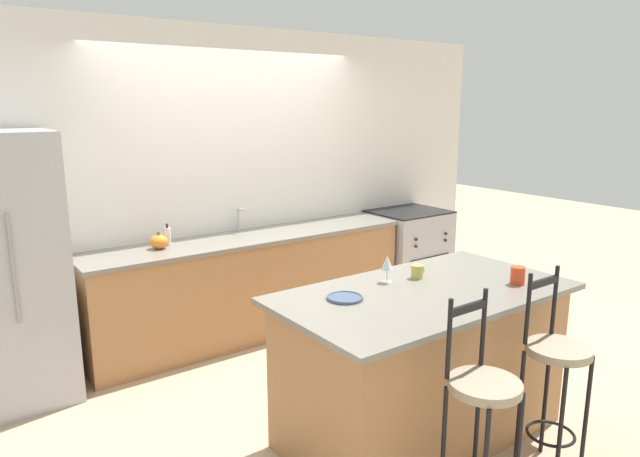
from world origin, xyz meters
TOP-DOWN VIEW (x-y plane):
  - ground_plane at (0.00, 0.00)m, footprint 18.00×18.00m
  - wall_back at (0.00, 0.66)m, footprint 6.00×0.07m
  - back_counter at (0.00, 0.36)m, footprint 2.96×0.64m
  - sink_faucet at (0.00, 0.55)m, footprint 0.02×0.13m
  - kitchen_island at (0.06, -1.69)m, footprint 1.82×0.99m
  - oven_range at (1.89, 0.31)m, footprint 0.77×0.68m
  - bar_stool_near at (-0.26, -2.40)m, footprint 0.35×0.35m
  - bar_stool_far at (0.39, -2.37)m, footprint 0.35×0.35m
  - dinner_plate at (-0.43, -1.53)m, footprint 0.21×0.21m
  - wine_glass at (-0.02, -1.44)m, footprint 0.07×0.07m
  - coffee_mug at (0.20, -1.49)m, footprint 0.11×0.08m
  - tumbler_cup at (0.61, -1.94)m, footprint 0.09×0.09m
  - pumpkin_decoration at (-0.81, 0.37)m, footprint 0.14×0.14m
  - soap_bottle at (-0.71, 0.44)m, footprint 0.05×0.05m

SIDE VIEW (x-z plane):
  - ground_plane at x=0.00m, z-range 0.00..0.00m
  - back_counter at x=0.00m, z-range 0.00..0.91m
  - oven_range at x=1.89m, z-range 0.00..0.93m
  - kitchen_island at x=0.06m, z-range 0.00..0.95m
  - bar_stool_near at x=-0.26m, z-range 0.03..1.19m
  - bar_stool_far at x=0.39m, z-range 0.03..1.19m
  - dinner_plate at x=-0.43m, z-range 0.95..0.97m
  - pumpkin_decoration at x=-0.81m, z-range 0.90..1.03m
  - soap_bottle at x=-0.71m, z-range 0.89..1.07m
  - coffee_mug at x=0.20m, z-range 0.95..1.04m
  - tumbler_cup at x=0.61m, z-range 0.95..1.06m
  - sink_faucet at x=0.00m, z-range 0.94..1.16m
  - wine_glass at x=-0.02m, z-range 0.99..1.16m
  - wall_back at x=0.00m, z-range 0.00..2.70m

